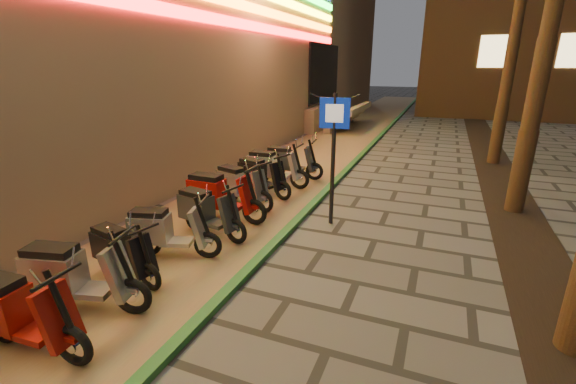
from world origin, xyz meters
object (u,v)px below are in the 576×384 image
at_px(scooter_7, 164,231).
at_px(scooter_8, 205,211).
at_px(scooter_13, 288,161).
at_px(scooter_4, 16,312).
at_px(scooter_11, 259,175).
at_px(scooter_5, 73,275).
at_px(scooter_6, 120,251).
at_px(pedestrian_sign, 334,142).
at_px(scooter_9, 218,195).
at_px(scooter_10, 239,185).
at_px(scooter_12, 271,167).

bearing_deg(scooter_7, scooter_8, 65.41).
bearing_deg(scooter_13, scooter_4, -98.22).
bearing_deg(scooter_13, scooter_11, -101.04).
relative_size(scooter_5, scooter_13, 1.02).
xyz_separation_m(scooter_8, scooter_13, (0.00, 4.40, 0.02)).
bearing_deg(scooter_6, scooter_4, -73.82).
relative_size(scooter_4, scooter_8, 1.03).
relative_size(pedestrian_sign, scooter_7, 1.70).
xyz_separation_m(scooter_5, scooter_11, (0.15, 5.55, -0.03)).
bearing_deg(scooter_9, scooter_13, 86.61).
xyz_separation_m(scooter_7, scooter_13, (0.15, 5.48, 0.03)).
distance_m(scooter_6, scooter_11, 4.64).
distance_m(scooter_4, scooter_13, 8.07).
height_order(scooter_4, scooter_10, scooter_4).
bearing_deg(scooter_11, scooter_10, -78.54).
bearing_deg(pedestrian_sign, scooter_13, 119.40).
bearing_deg(scooter_10, scooter_7, -72.00).
distance_m(scooter_5, scooter_10, 4.61).
height_order(scooter_6, scooter_13, scooter_13).
bearing_deg(scooter_7, scooter_5, -111.15).
bearing_deg(scooter_6, scooter_8, 91.41).
bearing_deg(scooter_9, pedestrian_sign, 16.06).
height_order(scooter_6, scooter_9, scooter_9).
distance_m(scooter_7, scooter_9, 1.88).
xyz_separation_m(scooter_9, scooter_13, (0.20, 3.60, -0.04)).
bearing_deg(scooter_5, scooter_7, 71.41).
relative_size(scooter_9, scooter_12, 1.04).
distance_m(scooter_12, scooter_13, 0.91).
relative_size(scooter_4, scooter_12, 0.96).
bearing_deg(scooter_7, pedestrian_sign, 30.92).
bearing_deg(scooter_12, scooter_7, -90.92).
height_order(scooter_4, scooter_8, scooter_4).
height_order(scooter_6, scooter_8, scooter_8).
bearing_deg(scooter_6, scooter_5, -74.23).
xyz_separation_m(scooter_5, scooter_8, (0.27, 2.83, -0.04)).
bearing_deg(scooter_7, scooter_11, 72.70).
height_order(scooter_9, scooter_11, scooter_9).
distance_m(pedestrian_sign, scooter_11, 2.90).
height_order(scooter_12, scooter_13, scooter_12).
distance_m(scooter_6, scooter_12, 5.43).
height_order(pedestrian_sign, scooter_11, pedestrian_sign).
bearing_deg(scooter_12, scooter_4, -91.29).
relative_size(scooter_6, scooter_7, 0.93).
distance_m(scooter_9, scooter_13, 3.61).
distance_m(scooter_7, scooter_8, 1.09).
relative_size(scooter_6, scooter_10, 0.89).
bearing_deg(scooter_11, scooter_12, 107.60).
bearing_deg(scooter_12, pedestrian_sign, -41.61).
bearing_deg(scooter_8, scooter_11, 103.75).
xyz_separation_m(scooter_7, scooter_9, (-0.05, 1.88, 0.07)).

